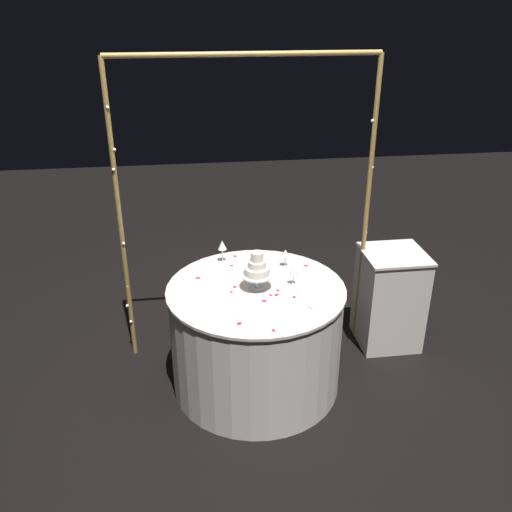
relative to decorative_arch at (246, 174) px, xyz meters
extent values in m
plane|color=black|center=(0.00, -0.50, -1.45)|extent=(12.00, 12.00, 0.00)
cylinder|color=olive|center=(-0.91, 0.00, -0.33)|extent=(0.04, 0.04, 2.25)
cylinder|color=olive|center=(0.92, 0.00, -0.33)|extent=(0.04, 0.04, 2.25)
cylinder|color=olive|center=(0.00, 0.00, 0.80)|extent=(1.83, 0.04, 0.04)
sphere|color=#F9EAB2|center=(-0.93, -0.02, -1.01)|extent=(0.02, 0.02, 0.02)
sphere|color=#F9EAB2|center=(0.91, 0.00, -0.74)|extent=(0.02, 0.02, 0.02)
sphere|color=#F9EAB2|center=(-0.70, 0.01, 0.80)|extent=(0.02, 0.02, 0.02)
sphere|color=#F9EAB2|center=(-0.91, -0.02, 0.49)|extent=(0.02, 0.02, 0.02)
sphere|color=#F9EAB2|center=(0.90, 0.00, 0.35)|extent=(0.02, 0.02, 0.02)
sphere|color=#F9EAB2|center=(-0.39, 0.01, 0.80)|extent=(0.02, 0.02, 0.02)
sphere|color=#F9EAB2|center=(-0.92, -0.02, -1.15)|extent=(0.02, 0.02, 0.02)
sphere|color=#F9EAB2|center=(0.93, 0.00, -0.51)|extent=(0.02, 0.02, 0.02)
sphere|color=#F9EAB2|center=(-0.12, 0.01, 0.80)|extent=(0.02, 0.02, 0.02)
sphere|color=#F9EAB2|center=(-0.90, -0.01, 0.21)|extent=(0.02, 0.02, 0.02)
sphere|color=#F9EAB2|center=(0.93, -0.01, 0.01)|extent=(0.02, 0.02, 0.02)
sphere|color=#F9EAB2|center=(0.21, 0.00, 0.80)|extent=(0.02, 0.02, 0.02)
sphere|color=#F9EAB2|center=(-0.91, -0.01, -0.84)|extent=(0.02, 0.02, 0.02)
sphere|color=#F9EAB2|center=(0.93, 0.00, -0.89)|extent=(0.02, 0.02, 0.02)
sphere|color=#F9EAB2|center=(0.52, 0.00, 0.80)|extent=(0.02, 0.02, 0.02)
sphere|color=#F9EAB2|center=(-0.92, -0.02, 0.07)|extent=(0.02, 0.02, 0.02)
sphere|color=#F9EAB2|center=(0.91, 0.00, 0.08)|extent=(0.02, 0.02, 0.02)
sphere|color=#F9EAB2|center=(0.83, 0.01, 0.80)|extent=(0.02, 0.02, 0.02)
sphere|color=#F9EAB2|center=(-0.91, -0.02, -0.48)|extent=(0.02, 0.02, 0.02)
cylinder|color=silver|center=(0.00, -0.50, -1.06)|extent=(1.21, 1.21, 0.78)
cylinder|color=silver|center=(0.00, -0.50, -0.67)|extent=(1.23, 1.23, 0.02)
cube|color=silver|center=(1.14, -0.10, -1.06)|extent=(0.46, 0.46, 0.78)
cube|color=silver|center=(1.14, -0.10, -0.66)|extent=(0.48, 0.48, 0.02)
cylinder|color=silver|center=(0.01, -0.50, -0.65)|extent=(0.11, 0.11, 0.01)
cylinder|color=silver|center=(0.01, -0.50, -0.60)|extent=(0.02, 0.02, 0.09)
cylinder|color=silver|center=(0.01, -0.50, -0.55)|extent=(0.22, 0.22, 0.01)
cylinder|color=silver|center=(0.01, -0.50, -0.52)|extent=(0.17, 0.17, 0.05)
cylinder|color=silver|center=(0.01, -0.50, -0.47)|extent=(0.12, 0.12, 0.05)
cylinder|color=silver|center=(0.01, -0.50, -0.42)|extent=(0.09, 0.09, 0.06)
cylinder|color=silver|center=(0.26, -0.20, -0.65)|extent=(0.06, 0.06, 0.00)
cylinder|color=silver|center=(0.26, -0.20, -0.61)|extent=(0.01, 0.01, 0.08)
cone|color=silver|center=(0.26, -0.20, -0.55)|extent=(0.06, 0.06, 0.05)
cylinder|color=silver|center=(0.26, -0.48, -0.65)|extent=(0.06, 0.06, 0.00)
cylinder|color=silver|center=(0.26, -0.48, -0.61)|extent=(0.01, 0.01, 0.08)
cone|color=silver|center=(0.26, -0.48, -0.55)|extent=(0.06, 0.06, 0.06)
cylinder|color=silver|center=(-0.19, -0.06, -0.65)|extent=(0.06, 0.06, 0.00)
cylinder|color=silver|center=(-0.19, -0.06, -0.60)|extent=(0.01, 0.01, 0.10)
cone|color=silver|center=(-0.19, -0.06, -0.52)|extent=(0.07, 0.07, 0.07)
cube|color=silver|center=(0.28, -0.68, -0.65)|extent=(0.08, 0.22, 0.01)
cube|color=white|center=(0.32, -0.81, -0.65)|extent=(0.04, 0.09, 0.01)
ellipsoid|color=#C61951|center=(-0.13, -0.14, -0.65)|extent=(0.04, 0.03, 0.00)
ellipsoid|color=#C61951|center=(0.08, -0.61, -0.65)|extent=(0.03, 0.04, 0.00)
ellipsoid|color=#C61951|center=(-0.39, -0.30, -0.65)|extent=(0.04, 0.03, 0.00)
ellipsoid|color=#C61951|center=(0.23, -0.66, -0.65)|extent=(0.03, 0.04, 0.00)
ellipsoid|color=#C61951|center=(-0.17, -0.53, -0.65)|extent=(0.03, 0.03, 0.00)
ellipsoid|color=#C61951|center=(0.03, -0.68, -0.65)|extent=(0.04, 0.04, 0.00)
ellipsoid|color=#C61951|center=(-0.16, -0.93, -0.65)|extent=(0.04, 0.05, 0.00)
ellipsoid|color=#C61951|center=(0.14, -0.55, -0.65)|extent=(0.02, 0.03, 0.00)
ellipsoid|color=#C61951|center=(0.03, -1.03, -0.65)|extent=(0.03, 0.03, 0.00)
ellipsoid|color=#C61951|center=(0.08, -0.13, -0.65)|extent=(0.04, 0.03, 0.00)
ellipsoid|color=#C61951|center=(0.12, -0.61, -0.65)|extent=(0.05, 0.04, 0.00)
ellipsoid|color=#C61951|center=(-0.09, 0.02, -0.65)|extent=(0.03, 0.04, 0.00)
ellipsoid|color=#C61951|center=(0.41, -0.21, -0.65)|extent=(0.04, 0.03, 0.00)
ellipsoid|color=#C61951|center=(-0.14, -0.46, -0.65)|extent=(0.04, 0.04, 0.00)
camera|label=1|loc=(-0.43, -3.66, 1.11)|focal=37.58mm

